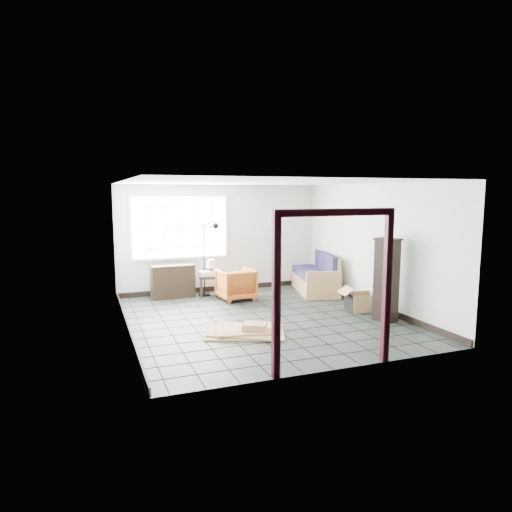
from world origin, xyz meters
name	(u,v)px	position (x,y,z in m)	size (l,w,h in m)	color
ground	(261,319)	(0.00, 0.00, 0.00)	(5.50, 5.50, 0.00)	black
room_shell	(261,232)	(0.00, 0.03, 1.68)	(5.02, 5.52, 2.61)	beige
window_panel	(180,227)	(-1.00, 2.70, 1.60)	(2.32, 0.08, 1.52)	silver
doorway_trim	(335,270)	(0.00, -2.70, 1.38)	(1.80, 0.08, 2.20)	#330B15
futon_sofa	(316,276)	(2.22, 1.96, 0.34)	(1.31, 2.28, 0.95)	#A16C48
armchair	(236,283)	(0.04, 1.68, 0.39)	(0.76, 0.71, 0.78)	#954715
side_table	(209,279)	(-0.45, 2.23, 0.41)	(0.55, 0.55, 0.49)	black
table_lamp	(211,264)	(-0.37, 2.29, 0.74)	(0.29, 0.29, 0.36)	black
projector	(206,273)	(-0.51, 2.25, 0.54)	(0.30, 0.24, 0.10)	silver
floor_lamp	(210,255)	(-0.39, 2.33, 0.96)	(0.53, 0.34, 1.79)	black
console_shelf	(173,281)	(-1.26, 2.40, 0.38)	(0.99, 0.40, 0.76)	black
tall_shelf	(386,279)	(2.15, -0.95, 0.80)	(0.45, 0.51, 1.57)	black
pot	(389,235)	(2.20, -0.92, 1.62)	(0.16, 0.16, 0.11)	black
open_box	(361,302)	(2.15, -0.15, 0.18)	(0.94, 0.57, 0.50)	brown
cardboard_pile	(246,330)	(-0.58, -0.77, 0.05)	(1.58, 1.36, 0.19)	brown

